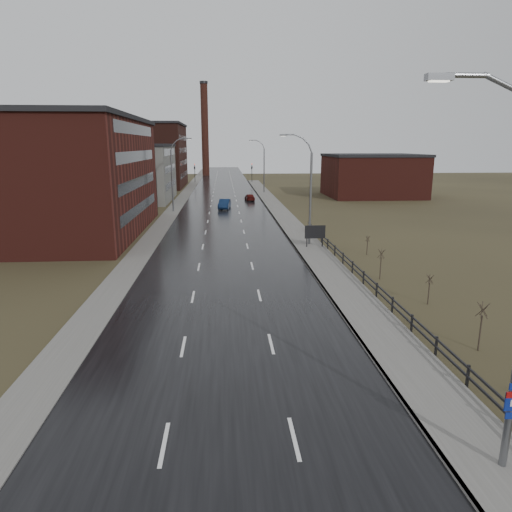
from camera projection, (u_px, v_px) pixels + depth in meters
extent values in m
cube|color=black|center=(224.00, 213.00, 70.41)|extent=(14.00, 300.00, 0.06)
cube|color=#595651|center=(309.00, 247.00, 46.76)|extent=(3.20, 180.00, 0.18)
cube|color=slate|center=(294.00, 247.00, 46.65)|extent=(0.16, 180.00, 0.18)
cube|color=#595651|center=(171.00, 213.00, 69.84)|extent=(2.40, 260.00, 0.12)
cube|color=#471914|center=(43.00, 178.00, 52.89)|extent=(22.00, 28.00, 13.00)
cube|color=black|center=(36.00, 118.00, 51.29)|extent=(22.44, 28.56, 0.50)
cube|color=black|center=(140.00, 207.00, 54.48)|extent=(0.06, 22.40, 1.20)
cube|color=black|center=(139.00, 182.00, 53.77)|extent=(0.06, 22.40, 1.20)
cube|color=black|center=(137.00, 156.00, 53.06)|extent=(0.06, 22.40, 1.20)
cube|color=black|center=(136.00, 129.00, 52.35)|extent=(0.06, 22.40, 1.20)
cube|color=slate|center=(127.00, 174.00, 85.44)|extent=(16.00, 20.00, 10.00)
cube|color=black|center=(126.00, 145.00, 84.19)|extent=(16.32, 20.40, 0.50)
cube|color=black|center=(171.00, 184.00, 86.46)|extent=(0.06, 16.00, 1.20)
cube|color=black|center=(170.00, 168.00, 85.75)|extent=(0.06, 16.00, 1.20)
cube|color=black|center=(169.00, 152.00, 85.04)|extent=(0.06, 16.00, 1.20)
cube|color=#331611|center=(131.00, 156.00, 113.57)|extent=(26.00, 24.00, 15.00)
cube|color=black|center=(129.00, 124.00, 111.74)|extent=(26.52, 24.48, 0.50)
cube|color=black|center=(184.00, 174.00, 115.53)|extent=(0.06, 19.20, 1.20)
cube|color=black|center=(183.00, 162.00, 114.82)|extent=(0.06, 19.20, 1.20)
cube|color=black|center=(183.00, 150.00, 114.11)|extent=(0.06, 19.20, 1.20)
cube|color=black|center=(183.00, 138.00, 113.40)|extent=(0.06, 19.20, 1.20)
cube|color=#471914|center=(372.00, 177.00, 92.87)|extent=(18.00, 16.00, 8.00)
cube|color=black|center=(374.00, 155.00, 91.87)|extent=(18.36, 16.32, 0.50)
cylinder|color=#331611|center=(205.00, 131.00, 153.67)|extent=(2.40, 2.40, 30.00)
cylinder|color=black|center=(204.00, 82.00, 150.04)|extent=(2.70, 2.70, 0.80)
cylinder|color=slate|center=(502.00, 83.00, 11.91)|extent=(1.12, 0.14, 0.57)
cylinder|color=slate|center=(467.00, 75.00, 11.80)|extent=(1.15, 0.14, 0.14)
cube|color=slate|center=(439.00, 77.00, 11.76)|extent=(0.70, 0.28, 0.18)
cube|color=silver|center=(439.00, 81.00, 11.78)|extent=(0.50, 0.20, 0.04)
cube|color=navy|center=(512.00, 416.00, 14.21)|extent=(0.45, 0.04, 0.22)
cylinder|color=slate|center=(310.00, 200.00, 46.64)|extent=(0.24, 0.24, 9.50)
cylinder|color=slate|center=(310.00, 149.00, 45.41)|extent=(0.51, 0.14, 0.98)
cylinder|color=slate|center=(306.00, 141.00, 45.20)|extent=(0.81, 0.14, 0.81)
cylinder|color=slate|center=(299.00, 136.00, 45.04)|extent=(0.98, 0.14, 0.51)
cylinder|color=slate|center=(290.00, 135.00, 44.94)|extent=(1.01, 0.14, 0.14)
cube|color=slate|center=(283.00, 135.00, 44.91)|extent=(0.70, 0.28, 0.18)
cube|color=silver|center=(283.00, 136.00, 44.93)|extent=(0.50, 0.20, 0.04)
cylinder|color=slate|center=(172.00, 182.00, 70.68)|extent=(0.24, 0.24, 9.50)
cylinder|color=slate|center=(172.00, 147.00, 69.47)|extent=(0.51, 0.14, 0.98)
cylinder|color=slate|center=(175.00, 143.00, 69.33)|extent=(0.81, 0.14, 0.81)
cylinder|color=slate|center=(179.00, 139.00, 69.27)|extent=(0.98, 0.14, 0.51)
cylinder|color=slate|center=(185.00, 138.00, 69.29)|extent=(1.01, 0.14, 0.14)
cube|color=slate|center=(189.00, 139.00, 69.35)|extent=(0.70, 0.28, 0.18)
cube|color=silver|center=(189.00, 139.00, 69.37)|extent=(0.50, 0.20, 0.04)
cylinder|color=slate|center=(264.00, 171.00, 98.97)|extent=(0.24, 0.24, 9.50)
cylinder|color=slate|center=(263.00, 147.00, 97.74)|extent=(0.51, 0.14, 0.98)
cylinder|color=slate|center=(261.00, 143.00, 97.53)|extent=(0.81, 0.14, 0.81)
cylinder|color=slate|center=(258.00, 141.00, 97.37)|extent=(0.98, 0.14, 0.51)
cylinder|color=slate|center=(254.00, 140.00, 97.27)|extent=(1.01, 0.14, 0.14)
cube|color=slate|center=(251.00, 140.00, 97.24)|extent=(0.70, 0.28, 0.18)
cube|color=silver|center=(251.00, 141.00, 97.26)|extent=(0.50, 0.20, 0.04)
cube|color=black|center=(510.00, 417.00, 16.73)|extent=(0.10, 0.10, 1.10)
cube|color=black|center=(468.00, 377.00, 19.63)|extent=(0.10, 0.10, 1.10)
cube|color=black|center=(436.00, 347.00, 22.54)|extent=(0.10, 0.10, 1.10)
cube|color=black|center=(412.00, 324.00, 25.45)|extent=(0.10, 0.10, 1.10)
cube|color=black|center=(392.00, 305.00, 28.35)|extent=(0.10, 0.10, 1.10)
cube|color=black|center=(377.00, 290.00, 31.26)|extent=(0.10, 0.10, 1.10)
cube|color=black|center=(363.00, 278.00, 34.17)|extent=(0.10, 0.10, 1.10)
cube|color=black|center=(352.00, 268.00, 37.08)|extent=(0.10, 0.10, 1.10)
cube|color=black|center=(343.00, 259.00, 39.98)|extent=(0.10, 0.10, 1.10)
cube|color=black|center=(335.00, 251.00, 42.89)|extent=(0.10, 0.10, 1.10)
cube|color=black|center=(328.00, 244.00, 45.80)|extent=(0.10, 0.10, 1.10)
cube|color=black|center=(321.00, 238.00, 48.71)|extent=(0.10, 0.10, 1.10)
cube|color=black|center=(316.00, 233.00, 51.61)|extent=(0.10, 0.10, 1.10)
cube|color=black|center=(311.00, 228.00, 54.52)|extent=(0.10, 0.10, 1.10)
cube|color=black|center=(379.00, 287.00, 30.68)|extent=(0.08, 53.00, 0.10)
cube|color=black|center=(379.00, 293.00, 30.78)|extent=(0.08, 53.00, 0.10)
cylinder|color=#382D23|center=(480.00, 333.00, 23.18)|extent=(0.08, 0.08, 1.91)
cylinder|color=#382D23|center=(484.00, 310.00, 22.89)|extent=(0.04, 0.64, 0.75)
cylinder|color=#382D23|center=(483.00, 310.00, 22.93)|extent=(0.61, 0.24, 0.76)
cylinder|color=#382D23|center=(482.00, 310.00, 22.91)|extent=(0.36, 0.54, 0.77)
cylinder|color=#382D23|center=(482.00, 310.00, 22.85)|extent=(0.36, 0.54, 0.77)
cylinder|color=#382D23|center=(484.00, 310.00, 22.84)|extent=(0.61, 0.24, 0.76)
cylinder|color=#382D23|center=(429.00, 294.00, 29.99)|extent=(0.08, 0.08, 1.50)
cylinder|color=#382D23|center=(431.00, 279.00, 29.76)|extent=(0.04, 0.51, 0.60)
cylinder|color=#382D23|center=(430.00, 279.00, 29.80)|extent=(0.49, 0.20, 0.61)
cylinder|color=#382D23|center=(429.00, 279.00, 29.78)|extent=(0.29, 0.43, 0.61)
cylinder|color=#382D23|center=(430.00, 279.00, 29.73)|extent=(0.29, 0.43, 0.61)
cylinder|color=#382D23|center=(430.00, 279.00, 29.71)|extent=(0.49, 0.20, 0.61)
cylinder|color=#382D23|center=(380.00, 268.00, 35.59)|extent=(0.08, 0.08, 1.79)
cylinder|color=#382D23|center=(382.00, 254.00, 35.32)|extent=(0.04, 0.60, 0.71)
cylinder|color=#382D23|center=(381.00, 254.00, 35.37)|extent=(0.57, 0.23, 0.71)
cylinder|color=#382D23|center=(381.00, 254.00, 35.34)|extent=(0.34, 0.51, 0.72)
cylinder|color=#382D23|center=(381.00, 254.00, 35.29)|extent=(0.34, 0.51, 0.72)
cylinder|color=#382D23|center=(382.00, 254.00, 35.27)|extent=(0.57, 0.23, 0.71)
cylinder|color=#382D23|center=(367.00, 248.00, 43.60)|extent=(0.08, 0.08, 1.37)
cylinder|color=#382D23|center=(368.00, 239.00, 43.39)|extent=(0.04, 0.47, 0.55)
cylinder|color=#382D23|center=(368.00, 239.00, 43.44)|extent=(0.45, 0.18, 0.55)
cylinder|color=#382D23|center=(367.00, 239.00, 43.41)|extent=(0.27, 0.40, 0.56)
cylinder|color=#382D23|center=(367.00, 239.00, 43.36)|extent=(0.27, 0.40, 0.56)
cylinder|color=#382D23|center=(368.00, 239.00, 43.34)|extent=(0.45, 0.18, 0.55)
cube|color=black|center=(307.00, 240.00, 46.27)|extent=(0.10, 0.10, 1.80)
cube|color=black|center=(322.00, 240.00, 46.38)|extent=(0.10, 0.10, 1.80)
cube|color=silver|center=(315.00, 232.00, 46.08)|extent=(1.99, 0.08, 1.23)
cube|color=black|center=(315.00, 232.00, 46.03)|extent=(2.09, 0.04, 1.33)
cylinder|color=black|center=(195.00, 173.00, 127.39)|extent=(0.16, 0.16, 5.20)
imported|color=black|center=(195.00, 165.00, 126.89)|extent=(0.58, 2.73, 1.10)
sphere|color=#FF190C|center=(194.00, 164.00, 126.67)|extent=(0.18, 0.18, 0.18)
cylinder|color=black|center=(252.00, 173.00, 128.50)|extent=(0.16, 0.16, 5.20)
imported|color=black|center=(252.00, 165.00, 127.99)|extent=(0.58, 2.73, 1.10)
sphere|color=#FF190C|center=(252.00, 164.00, 127.77)|extent=(0.18, 0.18, 0.18)
imported|color=#0C1E3F|center=(225.00, 204.00, 74.75)|extent=(2.26, 5.00, 1.59)
imported|color=#4A0E0C|center=(250.00, 197.00, 85.80)|extent=(1.93, 4.09, 1.35)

